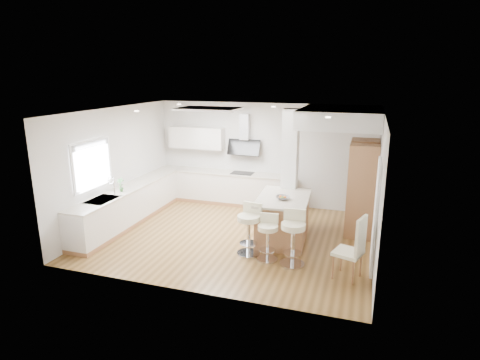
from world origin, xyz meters
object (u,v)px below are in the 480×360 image
at_px(bar_stool_b, 268,235).
at_px(bar_stool_c, 293,235).
at_px(bar_stool_a, 249,226).
at_px(peninsula, 283,218).
at_px(dining_chair, 354,246).

xyz_separation_m(bar_stool_b, bar_stool_c, (0.50, -0.05, 0.09)).
distance_m(bar_stool_a, bar_stool_c, 0.95).
relative_size(peninsula, dining_chair, 1.41).
distance_m(peninsula, bar_stool_b, 1.06).
distance_m(bar_stool_b, dining_chair, 1.66).
bearing_deg(bar_stool_c, bar_stool_a, 164.31).
height_order(bar_stool_a, bar_stool_c, bar_stool_c).
bearing_deg(dining_chair, bar_stool_b, -172.47).
xyz_separation_m(peninsula, bar_stool_c, (0.43, -1.11, 0.11)).
relative_size(bar_stool_a, bar_stool_b, 1.15).
distance_m(bar_stool_a, dining_chair, 2.10).
xyz_separation_m(peninsula, dining_chair, (1.55, -1.36, 0.14)).
height_order(peninsula, bar_stool_c, bar_stool_c).
bearing_deg(bar_stool_b, bar_stool_c, -11.29).
xyz_separation_m(bar_stool_c, dining_chair, (1.13, -0.25, 0.03)).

